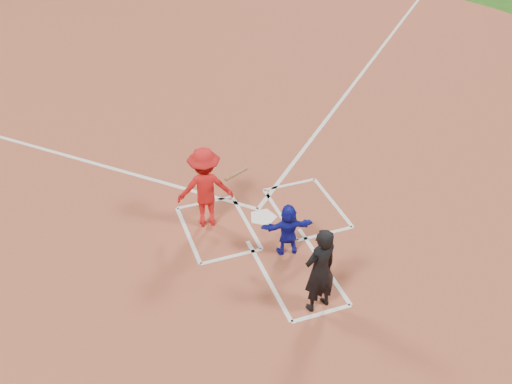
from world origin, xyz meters
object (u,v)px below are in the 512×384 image
object	(u,v)px
home_plate	(263,217)
catcher	(288,230)
umpire	(320,270)
batter_at_plate	(205,188)

from	to	relation	value
home_plate	catcher	distance (m)	1.26
home_plate	umpire	size ratio (longest dim) A/B	0.36
umpire	batter_at_plate	xyz separation A→B (m)	(-1.12, 2.86, 0.03)
catcher	batter_at_plate	world-z (taller)	batter_at_plate
home_plate	catcher	size ratio (longest dim) A/B	0.56
umpire	batter_at_plate	world-z (taller)	batter_at_plate
catcher	batter_at_plate	distance (m)	1.85
umpire	catcher	bearing A→B (deg)	-104.66
home_plate	catcher	world-z (taller)	catcher
catcher	batter_at_plate	xyz separation A→B (m)	(-1.19, 1.38, 0.32)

